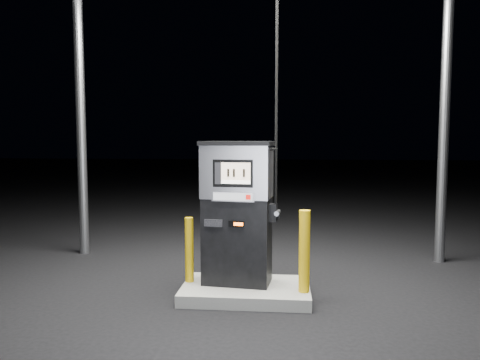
{
  "coord_description": "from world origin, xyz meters",
  "views": [
    {
      "loc": [
        0.47,
        -5.75,
        1.99
      ],
      "look_at": [
        -0.08,
        0.0,
        1.48
      ],
      "focal_mm": 35.0,
      "sensor_mm": 36.0,
      "label": 1
    }
  ],
  "objects": [
    {
      "name": "bollard_right",
      "position": [
        0.72,
        -0.19,
        0.65
      ],
      "size": [
        0.17,
        0.17,
        0.99
      ],
      "primitive_type": "cylinder",
      "rotation": [
        0.0,
        0.0,
        0.39
      ],
      "color": "gold",
      "rests_on": "pump_island"
    },
    {
      "name": "pump_island",
      "position": [
        0.0,
        0.0,
        0.07
      ],
      "size": [
        1.6,
        1.0,
        0.15
      ],
      "primitive_type": "cube",
      "color": "slate",
      "rests_on": "ground"
    },
    {
      "name": "fuel_dispenser",
      "position": [
        -0.12,
        0.1,
        1.08
      ],
      "size": [
        1.02,
        0.63,
        3.76
      ],
      "rotation": [
        0.0,
        0.0,
        -0.11
      ],
      "color": "black",
      "rests_on": "pump_island"
    },
    {
      "name": "ground",
      "position": [
        0.0,
        0.0,
        0.0
      ],
      "size": [
        80.0,
        80.0,
        0.0
      ],
      "primitive_type": "plane",
      "color": "black",
      "rests_on": "ground"
    },
    {
      "name": "bollard_left",
      "position": [
        -0.74,
        0.08,
        0.57
      ],
      "size": [
        0.13,
        0.13,
        0.84
      ],
      "primitive_type": "cylinder",
      "rotation": [
        0.0,
        0.0,
        0.16
      ],
      "color": "gold",
      "rests_on": "pump_island"
    }
  ]
}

